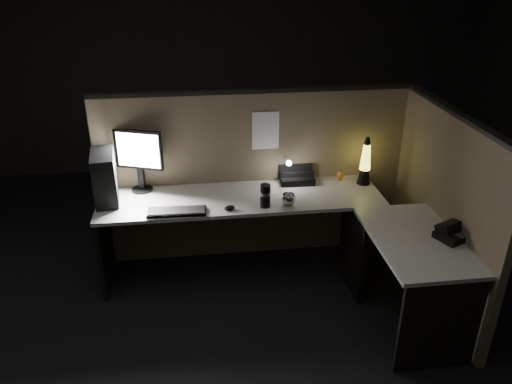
{
  "coord_description": "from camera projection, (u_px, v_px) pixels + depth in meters",
  "views": [
    {
      "loc": [
        -0.5,
        -3.02,
        2.55
      ],
      "look_at": [
        -0.06,
        0.35,
        0.89
      ],
      "focal_mm": 35.0,
      "sensor_mm": 36.0,
      "label": 1
    }
  ],
  "objects": [
    {
      "name": "floor",
      "position": [
        270.0,
        314.0,
        3.87
      ],
      "size": [
        6.0,
        6.0,
        0.0
      ],
      "primitive_type": "plane",
      "color": "black",
      "rests_on": "ground"
    },
    {
      "name": "lava_lamp",
      "position": [
        365.0,
        165.0,
        4.22
      ],
      "size": [
        0.11,
        0.11,
        0.42
      ],
      "color": "black",
      "rests_on": "desk"
    },
    {
      "name": "keyboard",
      "position": [
        177.0,
        212.0,
        3.81
      ],
      "size": [
        0.45,
        0.17,
        0.02
      ],
      "primitive_type": "cube",
      "rotation": [
        0.0,
        0.0,
        -0.05
      ],
      "color": "black",
      "rests_on": "desk"
    },
    {
      "name": "mouse",
      "position": [
        230.0,
        208.0,
        3.85
      ],
      "size": [
        0.1,
        0.09,
        0.03
      ],
      "primitive_type": "ellipsoid",
      "rotation": [
        0.0,
        0.0,
        0.43
      ],
      "color": "black",
      "rests_on": "desk"
    },
    {
      "name": "pinned_paper",
      "position": [
        265.0,
        131.0,
        4.15
      ],
      "size": [
        0.23,
        0.0,
        0.32
      ],
      "primitive_type": "cube",
      "color": "white",
      "rests_on": "partition_back"
    },
    {
      "name": "partition_back",
      "position": [
        254.0,
        177.0,
        4.36
      ],
      "size": [
        2.66,
        0.06,
        1.5
      ],
      "primitive_type": "cube",
      "color": "brown",
      "rests_on": "ground"
    },
    {
      "name": "travel_mug",
      "position": [
        265.0,
        196.0,
        3.87
      ],
      "size": [
        0.08,
        0.08,
        0.19
      ],
      "primitive_type": "cylinder",
      "color": "black",
      "rests_on": "desk"
    },
    {
      "name": "monitor",
      "position": [
        139.0,
        155.0,
        4.05
      ],
      "size": [
        0.39,
        0.19,
        0.52
      ],
      "rotation": [
        0.0,
        0.0,
        -0.35
      ],
      "color": "black",
      "rests_on": "desk"
    },
    {
      "name": "room_shell",
      "position": [
        273.0,
        112.0,
        3.15
      ],
      "size": [
        6.0,
        6.0,
        6.0
      ],
      "color": "silver",
      "rests_on": "ground"
    },
    {
      "name": "organizer",
      "position": [
        296.0,
        175.0,
        4.33
      ],
      "size": [
        0.29,
        0.26,
        0.22
      ],
      "rotation": [
        0.0,
        0.0,
        -0.02
      ],
      "color": "black",
      "rests_on": "desk"
    },
    {
      "name": "figurine",
      "position": [
        340.0,
        175.0,
        4.33
      ],
      "size": [
        0.06,
        0.06,
        0.06
      ],
      "primitive_type": "sphere",
      "color": "orange",
      "rests_on": "desk"
    },
    {
      "name": "partition_right",
      "position": [
        442.0,
        212.0,
        3.78
      ],
      "size": [
        0.06,
        1.66,
        1.5
      ],
      "primitive_type": "cube",
      "color": "brown",
      "rests_on": "ground"
    },
    {
      "name": "pc_tower",
      "position": [
        105.0,
        177.0,
        3.92
      ],
      "size": [
        0.22,
        0.4,
        0.4
      ],
      "primitive_type": "cube",
      "rotation": [
        0.0,
        0.0,
        0.12
      ],
      "color": "black",
      "rests_on": "desk"
    },
    {
      "name": "clip_lamp",
      "position": [
        287.0,
        168.0,
        4.24
      ],
      "size": [
        0.05,
        0.19,
        0.24
      ],
      "color": "silver",
      "rests_on": "desk"
    },
    {
      "name": "steel_mug",
      "position": [
        289.0,
        199.0,
        3.92
      ],
      "size": [
        0.14,
        0.14,
        0.09
      ],
      "primitive_type": "imported",
      "rotation": [
        0.0,
        0.0,
        -0.32
      ],
      "color": "#B4B4BB",
      "rests_on": "desk"
    },
    {
      "name": "desk_phone",
      "position": [
        451.0,
        232.0,
        3.47
      ],
      "size": [
        0.26,
        0.26,
        0.12
      ],
      "rotation": [
        0.0,
        0.0,
        0.42
      ],
      "color": "black",
      "rests_on": "desk"
    },
    {
      "name": "desk",
      "position": [
        288.0,
        232.0,
        3.86
      ],
      "size": [
        2.6,
        1.6,
        0.73
      ],
      "color": "beige",
      "rests_on": "ground"
    }
  ]
}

